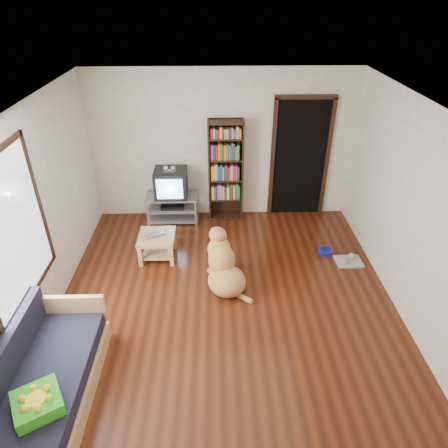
{
  "coord_description": "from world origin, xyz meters",
  "views": [
    {
      "loc": [
        -0.14,
        -4.03,
        3.71
      ],
      "look_at": [
        -0.02,
        0.59,
        0.9
      ],
      "focal_mm": 32.0,
      "sensor_mm": 36.0,
      "label": 1
    }
  ],
  "objects_px": {
    "laptop": "(156,236)",
    "sofa": "(45,382)",
    "dog": "(223,267)",
    "coffee_table": "(157,242)",
    "grey_rag": "(349,262)",
    "dog_bowl": "(326,251)",
    "green_cushion": "(38,403)",
    "bookshelf": "(226,166)",
    "crt_tv": "(171,182)",
    "tv_stand": "(173,207)"
  },
  "relations": [
    {
      "from": "laptop",
      "to": "sofa",
      "type": "distance_m",
      "value": 2.6
    },
    {
      "from": "dog",
      "to": "coffee_table",
      "type": "bearing_deg",
      "value": 145.62
    },
    {
      "from": "laptop",
      "to": "grey_rag",
      "type": "xyz_separation_m",
      "value": [
        2.95,
        -0.2,
        -0.4
      ]
    },
    {
      "from": "dog_bowl",
      "to": "coffee_table",
      "type": "relative_size",
      "value": 0.4
    },
    {
      "from": "green_cushion",
      "to": "grey_rag",
      "type": "distance_m",
      "value": 4.55
    },
    {
      "from": "laptop",
      "to": "coffee_table",
      "type": "relative_size",
      "value": 0.58
    },
    {
      "from": "bookshelf",
      "to": "sofa",
      "type": "height_order",
      "value": "bookshelf"
    },
    {
      "from": "green_cushion",
      "to": "grey_rag",
      "type": "bearing_deg",
      "value": 5.64
    },
    {
      "from": "green_cushion",
      "to": "dog",
      "type": "height_order",
      "value": "dog"
    },
    {
      "from": "sofa",
      "to": "dog_bowl",
      "type": "bearing_deg",
      "value": 35.79
    },
    {
      "from": "crt_tv",
      "to": "bookshelf",
      "type": "distance_m",
      "value": 0.99
    },
    {
      "from": "tv_stand",
      "to": "crt_tv",
      "type": "height_order",
      "value": "crt_tv"
    },
    {
      "from": "coffee_table",
      "to": "grey_rag",
      "type": "bearing_deg",
      "value": -4.44
    },
    {
      "from": "tv_stand",
      "to": "crt_tv",
      "type": "xyz_separation_m",
      "value": [
        0.0,
        0.02,
        0.47
      ]
    },
    {
      "from": "laptop",
      "to": "crt_tv",
      "type": "xyz_separation_m",
      "value": [
        0.14,
        1.19,
        0.33
      ]
    },
    {
      "from": "tv_stand",
      "to": "bookshelf",
      "type": "distance_m",
      "value": 1.2
    },
    {
      "from": "crt_tv",
      "to": "green_cushion",
      "type": "bearing_deg",
      "value": -101.87
    },
    {
      "from": "laptop",
      "to": "dog_bowl",
      "type": "bearing_deg",
      "value": -31.91
    },
    {
      "from": "dog_bowl",
      "to": "coffee_table",
      "type": "bearing_deg",
      "value": -179.55
    },
    {
      "from": "green_cushion",
      "to": "dog",
      "type": "xyz_separation_m",
      "value": [
        1.71,
        2.2,
        -0.18
      ]
    },
    {
      "from": "grey_rag",
      "to": "coffee_table",
      "type": "relative_size",
      "value": 0.73
    },
    {
      "from": "laptop",
      "to": "coffee_table",
      "type": "xyz_separation_m",
      "value": [
        0.0,
        0.03,
        -0.13
      ]
    },
    {
      "from": "grey_rag",
      "to": "dog",
      "type": "distance_m",
      "value": 2.02
    },
    {
      "from": "bookshelf",
      "to": "sofa",
      "type": "xyz_separation_m",
      "value": [
        -1.92,
        -3.72,
        -0.74
      ]
    },
    {
      "from": "dog_bowl",
      "to": "crt_tv",
      "type": "distance_m",
      "value": 2.85
    },
    {
      "from": "grey_rag",
      "to": "bookshelf",
      "type": "bearing_deg",
      "value": 141.83
    },
    {
      "from": "crt_tv",
      "to": "dog",
      "type": "height_order",
      "value": "crt_tv"
    },
    {
      "from": "green_cushion",
      "to": "tv_stand",
      "type": "relative_size",
      "value": 0.44
    },
    {
      "from": "dog_bowl",
      "to": "bookshelf",
      "type": "distance_m",
      "value": 2.2
    },
    {
      "from": "laptop",
      "to": "bookshelf",
      "type": "distance_m",
      "value": 1.77
    },
    {
      "from": "dog_bowl",
      "to": "tv_stand",
      "type": "relative_size",
      "value": 0.24
    },
    {
      "from": "dog",
      "to": "sofa",
      "type": "bearing_deg",
      "value": -135.54
    },
    {
      "from": "dog_bowl",
      "to": "sofa",
      "type": "xyz_separation_m",
      "value": [
        -3.48,
        -2.51,
        0.22
      ]
    },
    {
      "from": "grey_rag",
      "to": "coffee_table",
      "type": "distance_m",
      "value": 2.97
    },
    {
      "from": "crt_tv",
      "to": "coffee_table",
      "type": "bearing_deg",
      "value": -97.01
    },
    {
      "from": "crt_tv",
      "to": "coffee_table",
      "type": "height_order",
      "value": "crt_tv"
    },
    {
      "from": "dog",
      "to": "laptop",
      "type": "bearing_deg",
      "value": 146.8
    },
    {
      "from": "dog",
      "to": "bookshelf",
      "type": "bearing_deg",
      "value": 87.42
    },
    {
      "from": "crt_tv",
      "to": "dog",
      "type": "relative_size",
      "value": 0.62
    },
    {
      "from": "tv_stand",
      "to": "dog",
      "type": "height_order",
      "value": "dog"
    },
    {
      "from": "tv_stand",
      "to": "dog_bowl",
      "type": "bearing_deg",
      "value": -24.02
    },
    {
      "from": "green_cushion",
      "to": "coffee_table",
      "type": "relative_size",
      "value": 0.73
    },
    {
      "from": "dog_bowl",
      "to": "bookshelf",
      "type": "relative_size",
      "value": 0.12
    },
    {
      "from": "bookshelf",
      "to": "tv_stand",
      "type": "bearing_deg",
      "value": -174.37
    },
    {
      "from": "dog_bowl",
      "to": "tv_stand",
      "type": "distance_m",
      "value": 2.76
    },
    {
      "from": "laptop",
      "to": "grey_rag",
      "type": "distance_m",
      "value": 2.99
    },
    {
      "from": "tv_stand",
      "to": "dog",
      "type": "relative_size",
      "value": 0.96
    },
    {
      "from": "dog_bowl",
      "to": "dog",
      "type": "bearing_deg",
      "value": -156.71
    },
    {
      "from": "grey_rag",
      "to": "bookshelf",
      "type": "distance_m",
      "value": 2.56
    },
    {
      "from": "crt_tv",
      "to": "grey_rag",
      "type": "bearing_deg",
      "value": -26.33
    }
  ]
}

